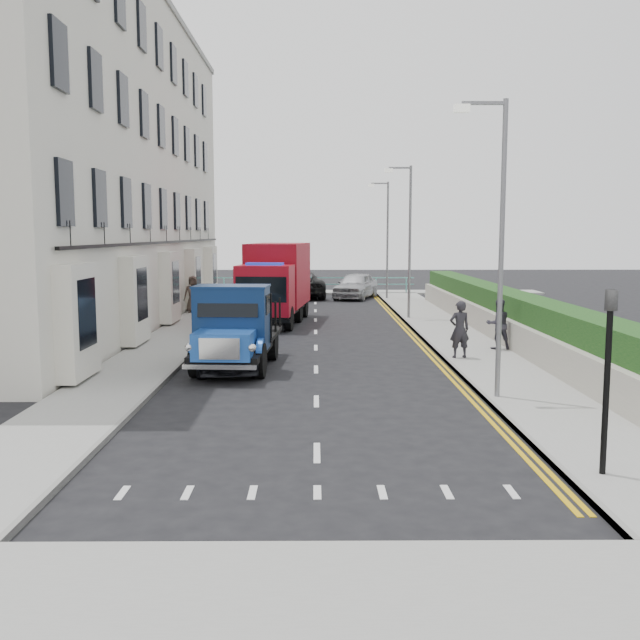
{
  "coord_description": "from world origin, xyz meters",
  "views": [
    {
      "loc": [
        -0.04,
        -18.56,
        3.96
      ],
      "look_at": [
        0.12,
        2.54,
        1.4
      ],
      "focal_mm": 40.0,
      "sensor_mm": 36.0,
      "label": 1
    }
  ],
  "objects_px": {
    "lamp_near": "(497,232)",
    "parked_car_front": "(228,343)",
    "bedford_lorry": "(233,333)",
    "lamp_mid": "(407,233)",
    "lamp_far": "(385,233)",
    "red_lorry": "(276,281)",
    "pedestrian_east_near": "(459,329)"
  },
  "relations": [
    {
      "from": "lamp_near",
      "to": "parked_car_front",
      "type": "distance_m",
      "value": 8.57
    },
    {
      "from": "bedford_lorry",
      "to": "lamp_near",
      "type": "bearing_deg",
      "value": -25.81
    },
    {
      "from": "lamp_mid",
      "to": "parked_car_front",
      "type": "relative_size",
      "value": 1.57
    },
    {
      "from": "lamp_near",
      "to": "lamp_far",
      "type": "relative_size",
      "value": 1.0
    },
    {
      "from": "lamp_mid",
      "to": "red_lorry",
      "type": "distance_m",
      "value": 6.37
    },
    {
      "from": "lamp_far",
      "to": "parked_car_front",
      "type": "height_order",
      "value": "lamp_far"
    },
    {
      "from": "lamp_far",
      "to": "pedestrian_east_near",
      "type": "distance_m",
      "value": 20.9
    },
    {
      "from": "lamp_mid",
      "to": "bedford_lorry",
      "type": "bearing_deg",
      "value": -118.06
    },
    {
      "from": "lamp_near",
      "to": "pedestrian_east_near",
      "type": "bearing_deg",
      "value": 86.92
    },
    {
      "from": "bedford_lorry",
      "to": "pedestrian_east_near",
      "type": "xyz_separation_m",
      "value": [
        6.85,
        1.62,
        -0.13
      ]
    },
    {
      "from": "lamp_far",
      "to": "red_lorry",
      "type": "bearing_deg",
      "value": -118.58
    },
    {
      "from": "lamp_mid",
      "to": "red_lorry",
      "type": "bearing_deg",
      "value": -171.38
    },
    {
      "from": "bedford_lorry",
      "to": "parked_car_front",
      "type": "relative_size",
      "value": 1.2
    },
    {
      "from": "lamp_near",
      "to": "lamp_mid",
      "type": "bearing_deg",
      "value": 90.0
    },
    {
      "from": "parked_car_front",
      "to": "pedestrian_east_near",
      "type": "distance_m",
      "value": 7.17
    },
    {
      "from": "bedford_lorry",
      "to": "red_lorry",
      "type": "relative_size",
      "value": 0.77
    },
    {
      "from": "lamp_far",
      "to": "parked_car_front",
      "type": "bearing_deg",
      "value": -107.22
    },
    {
      "from": "lamp_mid",
      "to": "pedestrian_east_near",
      "type": "height_order",
      "value": "lamp_mid"
    },
    {
      "from": "lamp_far",
      "to": "pedestrian_east_near",
      "type": "height_order",
      "value": "lamp_far"
    },
    {
      "from": "red_lorry",
      "to": "parked_car_front",
      "type": "distance_m",
      "value": 11.05
    },
    {
      "from": "lamp_near",
      "to": "lamp_mid",
      "type": "xyz_separation_m",
      "value": [
        0.0,
        16.0,
        0.0
      ]
    },
    {
      "from": "lamp_mid",
      "to": "lamp_far",
      "type": "distance_m",
      "value": 10.0
    },
    {
      "from": "lamp_far",
      "to": "parked_car_front",
      "type": "distance_m",
      "value": 23.12
    },
    {
      "from": "red_lorry",
      "to": "lamp_mid",
      "type": "bearing_deg",
      "value": 15.08
    },
    {
      "from": "pedestrian_east_near",
      "to": "parked_car_front",
      "type": "bearing_deg",
      "value": -0.93
    },
    {
      "from": "lamp_mid",
      "to": "lamp_far",
      "type": "relative_size",
      "value": 1.0
    },
    {
      "from": "lamp_near",
      "to": "pedestrian_east_near",
      "type": "xyz_separation_m",
      "value": [
        0.29,
        5.32,
        -2.99
      ]
    },
    {
      "from": "lamp_mid",
      "to": "pedestrian_east_near",
      "type": "relative_size",
      "value": 3.93
    },
    {
      "from": "lamp_far",
      "to": "red_lorry",
      "type": "distance_m",
      "value": 12.59
    },
    {
      "from": "parked_car_front",
      "to": "lamp_near",
      "type": "bearing_deg",
      "value": -39.2
    },
    {
      "from": "lamp_mid",
      "to": "lamp_far",
      "type": "xyz_separation_m",
      "value": [
        0.0,
        10.0,
        0.0
      ]
    },
    {
      "from": "bedford_lorry",
      "to": "parked_car_front",
      "type": "xyz_separation_m",
      "value": [
        -0.22,
        0.44,
        -0.38
      ]
    }
  ]
}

